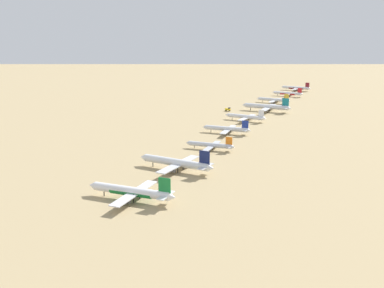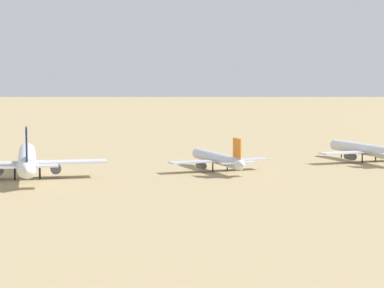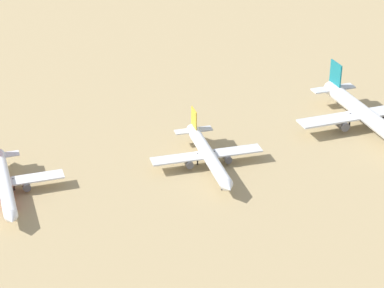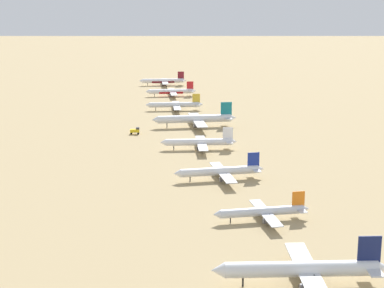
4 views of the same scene
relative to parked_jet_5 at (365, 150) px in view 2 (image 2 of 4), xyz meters
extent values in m
cylinder|color=silver|center=(0.44, 0.03, 0.11)|extent=(34.96, 5.74, 3.67)
cone|color=silver|center=(19.36, 1.15, 0.11)|extent=(3.30, 3.78, 3.60)
cube|color=silver|center=(-1.00, -0.06, -0.54)|extent=(6.78, 33.09, 0.43)
cylinder|color=#4C4C54|center=(-0.58, 5.78, -1.87)|extent=(4.18, 2.46, 2.22)
cylinder|color=#4C4C54|center=(0.11, -5.80, -1.87)|extent=(4.18, 2.46, 2.22)
cylinder|color=black|center=(13.64, 0.81, -2.11)|extent=(0.43, 0.43, 3.69)
cylinder|color=black|center=(-2.12, 2.39, -2.11)|extent=(0.43, 0.43, 3.69)
cylinder|color=black|center=(-1.82, -2.63, -2.11)|extent=(0.43, 0.43, 3.69)
cylinder|color=silver|center=(-6.07, 52.64, -0.30)|extent=(31.42, 4.92, 3.30)
cone|color=silver|center=(10.94, 53.52, -0.30)|extent=(2.95, 3.38, 3.24)
cone|color=silver|center=(-22.91, 51.76, -0.30)|extent=(2.58, 3.10, 2.97)
cube|color=orange|center=(-19.79, 51.93, 3.56)|extent=(4.79, 0.55, 6.08)
cube|color=#B6BBC5|center=(-20.31, 51.90, 0.03)|extent=(3.32, 10.56, 0.31)
cube|color=#B6BBC5|center=(-7.37, 52.57, -0.88)|extent=(5.87, 29.74, 0.39)
cylinder|color=#4C4C54|center=(-6.95, 57.82, -2.08)|extent=(3.75, 2.19, 2.00)
cylinder|color=#4C4C54|center=(-6.41, 47.40, -2.08)|extent=(3.75, 2.19, 2.00)
cylinder|color=black|center=(5.80, 53.26, -2.29)|extent=(0.38, 0.38, 3.32)
cylinder|color=black|center=(-8.36, 54.78, -2.29)|extent=(0.38, 0.38, 3.32)
cylinder|color=black|center=(-8.12, 50.27, -2.29)|extent=(0.38, 0.38, 3.32)
cylinder|color=silver|center=(-4.82, 106.36, 1.24)|extent=(44.74, 8.93, 4.70)
cone|color=silver|center=(19.30, 104.04, 1.24)|extent=(4.38, 4.96, 4.60)
cone|color=silver|center=(-28.69, 108.65, 1.24)|extent=(3.85, 4.54, 4.23)
cube|color=#141E51|center=(-24.26, 108.23, 6.74)|extent=(6.81, 1.08, 8.65)
cube|color=silver|center=(-25.00, 108.30, 1.71)|extent=(5.36, 15.14, 0.44)
cube|color=silver|center=(-6.67, 106.54, 0.41)|extent=(10.17, 42.42, 0.56)
cylinder|color=#4C4C54|center=(-6.39, 99.06, -1.28)|extent=(5.44, 3.33, 2.84)
cylinder|color=black|center=(12.01, 104.74, -1.59)|extent=(0.54, 0.54, 4.72)
cylinder|color=black|center=(-7.59, 109.86, -1.59)|extent=(0.54, 0.54, 4.72)
cylinder|color=black|center=(-8.20, 103.46, -1.59)|extent=(0.54, 0.54, 4.72)
camera|label=1|loc=(-128.52, 365.90, 86.39)|focal=46.02mm
camera|label=2|loc=(-203.03, 124.78, 23.07)|focal=68.34mm
camera|label=3|loc=(172.65, -224.43, 97.88)|focal=71.25mm
camera|label=4|loc=(51.02, 282.87, 83.92)|focal=63.85mm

